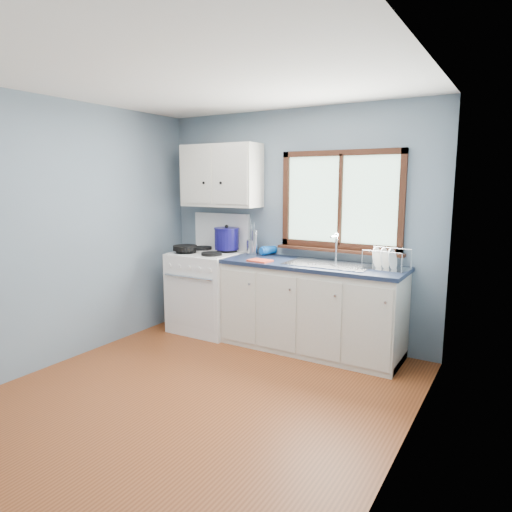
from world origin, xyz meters
The scene contains 18 objects.
floor centered at (0.00, 0.00, -0.01)m, with size 3.20×3.60×0.02m, color brown.
ceiling centered at (0.00, 0.00, 2.51)m, with size 3.20×3.60×0.02m, color white.
wall_back centered at (0.00, 1.81, 1.25)m, with size 3.20×0.02×2.50m, color slate.
wall_left centered at (-1.61, 0.00, 1.25)m, with size 0.02×3.60×2.50m, color slate.
wall_right centered at (1.61, 0.00, 1.25)m, with size 0.02×3.60×2.50m, color slate.
gas_range centered at (-0.95, 1.47, 0.49)m, with size 0.76×0.69×1.36m.
base_cabinets centered at (0.36, 1.49, 0.41)m, with size 1.85×0.60×0.88m.
countertop centered at (0.36, 1.49, 0.90)m, with size 1.89×0.64×0.04m, color #131C30.
sink centered at (0.54, 1.49, 0.86)m, with size 0.84×0.46×0.44m.
window centered at (0.54, 1.77, 1.48)m, with size 1.36×0.10×1.03m.
upper_cabinets centered at (-0.85, 1.63, 1.80)m, with size 0.95×0.35×0.70m.
skillet centered at (-1.13, 1.30, 0.99)m, with size 0.42×0.29×0.05m.
stockpot centered at (-0.77, 1.61, 1.09)m, with size 0.37×0.37×0.28m.
utensil_crock centered at (-0.46, 1.67, 1.00)m, with size 0.16×0.16×0.40m.
thermos centered at (-0.42, 1.66, 1.06)m, with size 0.07×0.07×0.28m, color silver.
soap_bottle centered at (-0.31, 1.62, 1.05)m, with size 0.10×0.10×0.27m, color #0B51B2.
dish_towel centered at (-0.14, 1.30, 0.93)m, with size 0.23×0.17×0.02m, color red.
dish_rack centered at (1.09, 1.54, 0.97)m, with size 0.41×0.33×0.20m.
Camera 1 is at (2.20, -2.69, 1.74)m, focal length 32.00 mm.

